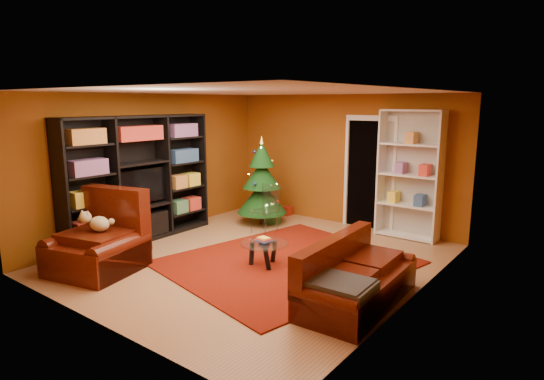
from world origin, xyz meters
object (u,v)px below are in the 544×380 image
Objects in this scene: dog at (100,224)px; coffee_table at (264,254)px; media_unit at (139,179)px; gift_box_red at (287,211)px; white_bookshelf at (409,175)px; gift_box_teal at (270,215)px; acrylic_chair at (264,211)px; christmas_tree at (262,181)px; sofa at (359,272)px; armchair at (96,240)px; gift_box_green at (274,217)px; rug at (286,262)px.

dog is 0.55× the size of coffee_table.
media_unit is 3.99× the size of coffee_table.
gift_box_red is 2.92m from white_bookshelf.
gift_box_teal is 2.94m from white_bookshelf.
coffee_table is at bearing -48.84° from acrylic_chair.
christmas_tree reaches higher than dog.
dog is at bearing 107.99° from sofa.
sofa is at bearing 7.41° from armchair.
coffee_table is (1.79, 1.58, -0.52)m from dog.
acrylic_chair is (-1.13, 1.43, 0.22)m from coffee_table.
christmas_tree is 1.15m from gift_box_red.
white_bookshelf is 1.94× the size of armchair.
gift_box_green is at bearing 115.34° from acrylic_chair.
sofa reaches higher than rug.
rug is 2.78× the size of armchair.
dog is 0.21× the size of sofa.
christmas_tree reaches higher than gift_box_red.
dog reaches higher than rug.
media_unit reaches higher than gift_box_red.
dog reaches higher than acrylic_chair.
white_bookshelf is 1.27× the size of sofa.
rug is at bearing -42.36° from christmas_tree.
coffee_table is (1.39, -2.07, 0.06)m from gift_box_green.
gift_box_green is 1.29× the size of gift_box_red.
gift_box_green is (-1.57, 1.75, 0.12)m from rug.
media_unit is 2.82m from gift_box_green.
gift_box_teal is 0.11× the size of white_bookshelf.
acrylic_chair is (0.47, -0.51, -0.46)m from christmas_tree.
armchair reaches higher than sofa.
media_unit is (-2.77, -0.60, 1.10)m from rug.
gift_box_green is 0.74m from gift_box_red.
gift_box_teal is 0.32× the size of acrylic_chair.
white_bookshelf is at bearing 15.47° from gift_box_green.
gift_box_teal is (1.05, 2.41, -0.98)m from media_unit.
christmas_tree reaches higher than sofa.
dog reaches higher than gift_box_teal.
armchair is 1.69× the size of coffee_table.
gift_box_red is (0.02, 0.85, -0.77)m from christmas_tree.
christmas_tree is 2.87m from white_bookshelf.
rug is 1.43× the size of white_bookshelf.
sofa is (3.25, -2.42, 0.27)m from gift_box_teal.
white_bookshelf reaches higher than armchair.
dog is 3.74m from sofa.
armchair reaches higher than dog.
christmas_tree is at bearing 129.37° from coffee_table.
gift_box_red is at bearing 88.71° from christmas_tree.
coffee_table is at bearing -54.19° from gift_box_teal.
dog is (-0.21, -4.38, 0.61)m from gift_box_red.
gift_box_red is 0.24× the size of acrylic_chair.
white_bookshelf is at bearing 68.63° from rug.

